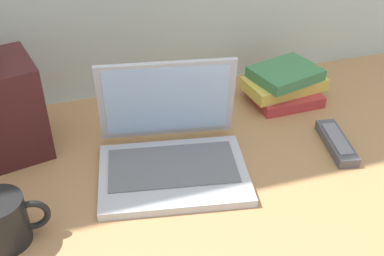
% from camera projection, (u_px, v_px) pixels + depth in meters
% --- Properties ---
extents(desk, '(1.60, 0.76, 0.03)m').
position_uv_depth(desk, '(210.00, 176.00, 1.05)').
color(desk, '#A87A4C').
rests_on(desk, ground).
extents(laptop, '(0.34, 0.30, 0.22)m').
position_uv_depth(laptop, '(171.00, 148.00, 1.03)').
color(laptop, '#B2B5BA').
rests_on(laptop, desk).
extents(coffee_mug, '(0.13, 0.09, 0.10)m').
position_uv_depth(coffee_mug, '(3.00, 221.00, 0.85)').
color(coffee_mug, black).
rests_on(coffee_mug, desk).
extents(remote_control_near, '(0.07, 0.17, 0.02)m').
position_uv_depth(remote_control_near, '(336.00, 143.00, 1.10)').
color(remote_control_near, '#4C4C51').
rests_on(remote_control_near, desk).
extents(book_stack, '(0.22, 0.16, 0.09)m').
position_uv_depth(book_stack, '(284.00, 84.00, 1.26)').
color(book_stack, '#B23333').
rests_on(book_stack, desk).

